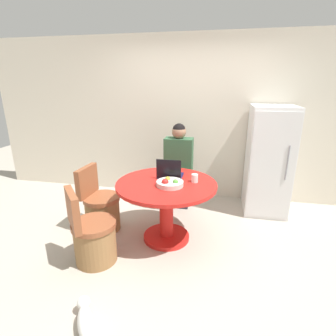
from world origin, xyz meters
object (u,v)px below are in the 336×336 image
Objects in this scene: chair_left_side at (101,209)px; person_seated at (179,164)px; laptop at (170,173)px; cat at (85,319)px; dining_table at (166,200)px; fruit_bowl at (170,183)px; chair_near_left_corner at (93,238)px; refrigerator at (268,161)px.

person_seated is (0.92, 0.76, 0.45)m from chair_left_side.
laptop is 1.76m from cat.
dining_table is 0.89× the size of person_seated.
chair_left_side is at bearing -11.86° from cat.
chair_left_side is 0.64× the size of person_seated.
person_seated reaches higher than fruit_bowl.
fruit_bowl reaches higher than dining_table.
refrigerator is at bearing -90.41° from chair_near_left_corner.
refrigerator is at bearing -66.05° from cat.
chair_near_left_corner is at bearing -10.41° from cat.
chair_near_left_corner is 2.16× the size of cat.
laptop reaches higher than fruit_bowl.
person_seated is at bearing -168.36° from refrigerator.
dining_table is 0.93m from chair_left_side.
cat is at bearing -105.04° from dining_table.
person_seated reaches higher than laptop.
dining_table is at bearing -140.18° from refrigerator.
dining_table is 3.87× the size of fruit_bowl.
fruit_bowl is (0.04, -0.91, 0.05)m from person_seated.
laptop reaches higher than chair_near_left_corner.
fruit_bowl is at bearing -136.58° from refrigerator.
chair_left_side is at bearing -155.07° from refrigerator.
laptop is 0.28m from fruit_bowl.
chair_near_left_corner is 1.02m from fruit_bowl.
fruit_bowl is (-1.24, -1.17, -0.00)m from refrigerator.
fruit_bowl is (0.06, -0.09, 0.25)m from dining_table.
laptop is (-1.29, -0.89, 0.02)m from refrigerator.
refrigerator is 1.71m from dining_table.
fruit_bowl is at bearing 100.48° from laptop.
chair_left_side is 1.09m from fruit_bowl.
dining_table is at bearing 88.66° from person_seated.
fruit_bowl is 1.52m from cat.
laptop reaches higher than chair_left_side.
fruit_bowl is at bearing -57.26° from dining_table.
dining_table is 0.33m from laptop.
cat is at bearing -124.15° from refrigerator.
refrigerator is 1.84× the size of chair_left_side.
chair_near_left_corner is (0.21, -0.65, 0.00)m from chair_left_side.
cat is (-0.43, -1.29, -0.69)m from fruit_bowl.
chair_near_left_corner is at bearing 48.17° from laptop.
laptop is at bearing 88.87° from person_seated.
dining_table is 3.95× the size of laptop.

